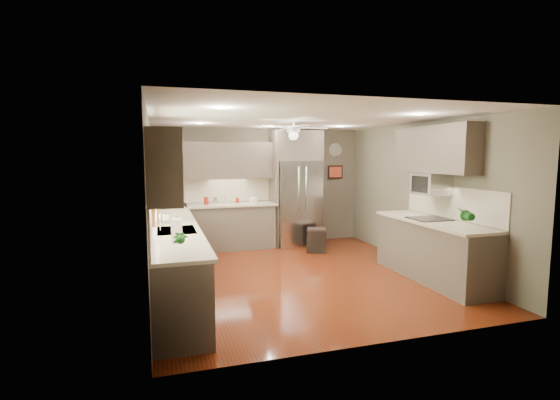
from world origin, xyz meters
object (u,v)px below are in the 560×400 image
canister_b (215,201)px  canister_c (227,199)px  potted_plant_right (466,215)px  refrigerator (296,190)px  potted_plant_left (181,238)px  canister_d (237,200)px  soap_bottle (165,217)px  paper_towel (177,231)px  canister_a (206,201)px  stool (316,240)px  bowl (254,201)px  microwave (430,184)px

canister_b → canister_c: (0.24, -0.00, 0.02)m
potted_plant_right → refrigerator: 3.85m
potted_plant_left → canister_b: bearing=77.4°
canister_d → soap_bottle: bearing=-124.7°
paper_towel → soap_bottle: bearing=94.1°
canister_a → soap_bottle: size_ratio=0.78×
canister_a → paper_towel: size_ratio=0.49×
canister_b → stool: (1.90, -0.85, -0.77)m
canister_c → bowl: 0.57m
canister_c → soap_bottle: bearing=-120.6°
microwave → potted_plant_right: bearing=-97.2°
canister_a → paper_towel: paper_towel is taller
canister_c → stool: canister_c is taller
canister_d → microwave: size_ratio=0.20×
canister_b → microwave: (3.06, -2.79, 0.47)m
soap_bottle → paper_towel: (0.10, -1.43, 0.04)m
potted_plant_left → bowl: bearing=66.9°
soap_bottle → microwave: bearing=-9.0°
canister_c → refrigerator: 1.50m
potted_plant_left → refrigerator: (2.64, 3.94, 0.10)m
refrigerator → paper_towel: refrigerator is taller
microwave → canister_a: bearing=139.9°
soap_bottle → bowl: 2.81m
canister_a → canister_c: bearing=7.3°
potted_plant_left → paper_towel: bearing=92.9°
canister_c → microwave: 3.99m
canister_b → refrigerator: 1.75m
canister_c → canister_d: (0.22, -0.00, -0.03)m
bowl → stool: bearing=-37.0°
canister_a → refrigerator: 1.93m
canister_d → microwave: 3.84m
paper_towel → potted_plant_left: bearing=-87.1°
canister_a → canister_b: (0.19, 0.06, -0.01)m
canister_c → stool: size_ratio=0.35×
microwave → stool: microwave is taller
canister_c → microwave: microwave is taller
bowl → canister_c: bearing=178.6°
canister_d → stool: canister_d is taller
stool → soap_bottle: bearing=-156.0°
canister_a → bowl: bearing=2.4°
canister_b → stool: canister_b is taller
soap_bottle → canister_d: bearing=55.3°
canister_c → bowl: (0.56, -0.01, -0.07)m
soap_bottle → paper_towel: size_ratio=0.63×
canister_a → canister_d: bearing=4.8°
potted_plant_right → bowl: potted_plant_right is taller
stool → canister_d: bearing=149.8°
canister_d → potted_plant_left: potted_plant_left is taller
soap_bottle → potted_plant_left: (0.12, -1.88, 0.05)m
paper_towel → potted_plant_right: bearing=-2.4°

